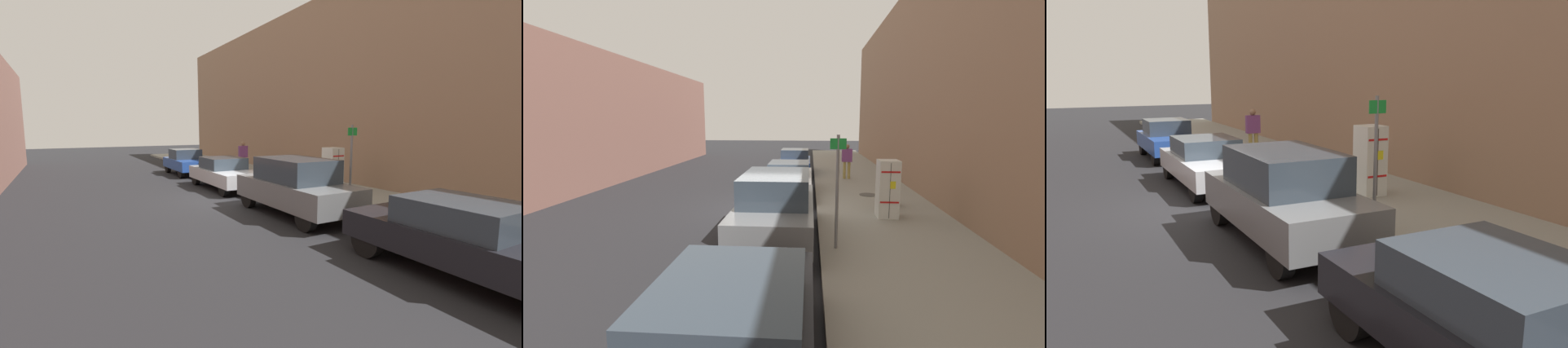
{
  "view_description": "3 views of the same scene",
  "coord_description": "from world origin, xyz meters",
  "views": [
    {
      "loc": [
        5.53,
        11.96,
        2.71
      ],
      "look_at": [
        -0.13,
        2.07,
        1.18
      ],
      "focal_mm": 24.0,
      "sensor_mm": 36.0,
      "label": 1
    },
    {
      "loc": [
        -1.53,
        11.92,
        3.11
      ],
      "look_at": [
        -0.73,
        1.24,
        1.43
      ],
      "focal_mm": 24.0,
      "sensor_mm": 36.0,
      "label": 2
    },
    {
      "loc": [
        3.12,
        11.83,
        3.19
      ],
      "look_at": [
        -1.11,
        3.37,
        1.3
      ],
      "focal_mm": 35.0,
      "sensor_mm": 36.0,
      "label": 3
    }
  ],
  "objects": [
    {
      "name": "sidewalk_slab",
      "position": [
        -3.84,
        0.0,
        0.08
      ],
      "size": [
        4.11,
        44.0,
        0.15
      ],
      "primitive_type": "cube",
      "color": "gray",
      "rests_on": "ground"
    },
    {
      "name": "building_facade_near",
      "position": [
        -6.81,
        0.0,
        4.53
      ],
      "size": [
        1.81,
        39.6,
        9.05
      ],
      "primitive_type": "cube",
      "color": "#937056",
      "rests_on": "ground"
    },
    {
      "name": "parked_suv_gray",
      "position": [
        -0.69,
        3.26,
        0.92
      ],
      "size": [
        1.87,
        4.45,
        1.77
      ],
      "color": "slate",
      "rests_on": "ground"
    },
    {
      "name": "ground_plane",
      "position": [
        0.0,
        0.0,
        0.0
      ],
      "size": [
        80.0,
        80.0,
        0.0
      ],
      "primitive_type": "plane",
      "color": "black"
    },
    {
      "name": "pedestrian_standing_near",
      "position": [
        -3.39,
        -5.63,
        1.17
      ],
      "size": [
        0.5,
        0.23,
        1.74
      ],
      "rotation": [
        0.0,
        0.0,
        6.28
      ],
      "color": "#A8934C",
      "rests_on": "sidewalk_slab"
    },
    {
      "name": "discarded_refrigerator",
      "position": [
        -3.91,
        1.31,
        1.03
      ],
      "size": [
        0.61,
        0.67,
        1.75
      ],
      "color": "silver",
      "rests_on": "sidewalk_slab"
    },
    {
      "name": "building_facade_across",
      "position": [
        8.64,
        0.0,
        3.12
      ],
      "size": [
        1.68,
        37.4,
        6.24
      ],
      "primitive_type": "cube",
      "color": "#7F564C",
      "rests_on": "ground"
    },
    {
      "name": "parked_hatchback_blue",
      "position": [
        -0.69,
        -7.6,
        0.74
      ],
      "size": [
        1.71,
        3.89,
        1.45
      ],
      "color": "#23479E",
      "rests_on": "ground"
    },
    {
      "name": "parked_sedan_silver",
      "position": [
        -0.69,
        -2.14,
        0.71
      ],
      "size": [
        1.83,
        4.43,
        1.38
      ],
      "color": "silver",
      "rests_on": "ground"
    },
    {
      "name": "street_sign_post",
      "position": [
        -2.16,
        4.11,
        1.62
      ],
      "size": [
        0.36,
        0.07,
        2.63
      ],
      "color": "slate",
      "rests_on": "sidewalk_slab"
    },
    {
      "name": "parked_sedan_dark",
      "position": [
        -0.69,
        8.63,
        0.74
      ],
      "size": [
        1.81,
        4.7,
        1.41
      ],
      "color": "black",
      "rests_on": "ground"
    },
    {
      "name": "manhole_cover",
      "position": [
        -3.86,
        -1.8,
        0.16
      ],
      "size": [
        0.7,
        0.7,
        0.02
      ],
      "primitive_type": "cylinder",
      "color": "#47443F",
      "rests_on": "sidewalk_slab"
    },
    {
      "name": "trash_bag",
      "position": [
        -4.36,
        -0.15,
        0.43
      ],
      "size": [
        0.56,
        0.56,
        0.56
      ],
      "primitive_type": "sphere",
      "color": "black",
      "rests_on": "sidewalk_slab"
    }
  ]
}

